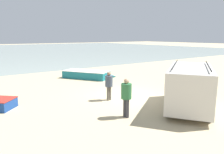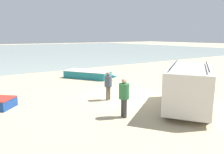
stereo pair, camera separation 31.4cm
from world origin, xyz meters
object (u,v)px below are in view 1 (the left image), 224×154
Objects in this scene: fisherman_1 at (109,83)px; fishing_rowboat_0 at (184,81)px; fishing_rowboat_2 at (88,74)px; fisherman_0 at (126,94)px; parked_van at (190,86)px.

fishing_rowboat_0 is at bearing 76.26° from fisherman_1.
fishing_rowboat_0 is 6.99m from fisherman_1.
fishing_rowboat_0 is 0.97× the size of fishing_rowboat_2.
fisherman_0 is 1.09× the size of fisherman_1.
fishing_rowboat_0 is at bearing 4.22° from parked_van.
fisherman_1 is (-2.47, 3.66, -0.21)m from parked_van.
fisherman_0 reaches higher than fishing_rowboat_0.
parked_van is 10.32m from fishing_rowboat_2.
parked_van is 5.84m from fishing_rowboat_0.
fishing_rowboat_0 is 8.13m from fishing_rowboat_2.
parked_van is at bearing -31.79° from fishing_rowboat_2.
parked_van is 2.75× the size of fisherman_0.
parked_van is 4.42m from fisherman_1.
fisherman_0 is at bearing 129.66° from parked_van.
parked_van is at bearing 166.09° from fisherman_0.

